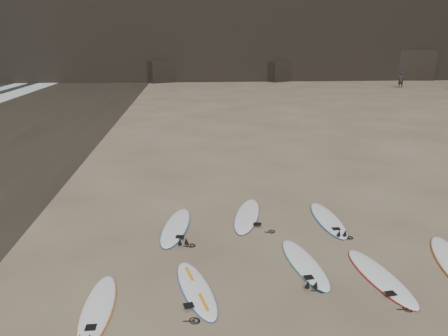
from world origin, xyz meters
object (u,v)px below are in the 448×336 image
object	(u,v)px
person_a	(401,80)
surfboard_5	(176,227)
surfboard_3	(380,277)
surfboard_0	(98,307)
surfboard_7	(328,219)
surfboard_6	(247,215)
surfboard_2	(304,263)
surfboard_1	(196,288)

from	to	relation	value
person_a	surfboard_5	bearing A→B (deg)	65.17
surfboard_3	person_a	xyz separation A→B (m)	(18.31, 36.66, 0.74)
surfboard_0	surfboard_7	xyz separation A→B (m)	(5.59, 3.69, 0.00)
surfboard_6	surfboard_5	bearing A→B (deg)	-148.28
surfboard_0	surfboard_5	distance (m)	3.81
surfboard_0	surfboard_3	xyz separation A→B (m)	(5.74, 0.62, 0.00)
surfboard_5	surfboard_6	size ratio (longest dim) A/B	0.98
surfboard_2	surfboard_7	world-z (taller)	surfboard_7
surfboard_1	surfboard_6	bearing A→B (deg)	53.60
surfboard_0	surfboard_1	distance (m)	1.91
surfboard_3	person_a	world-z (taller)	person_a
surfboard_1	surfboard_6	size ratio (longest dim) A/B	0.87
surfboard_5	person_a	world-z (taller)	person_a
surfboard_7	surfboard_3	bearing A→B (deg)	-87.88
surfboard_1	surfboard_5	xyz separation A→B (m)	(-0.47, 3.06, 0.01)
surfboard_3	surfboard_5	bearing A→B (deg)	138.04
surfboard_0	surfboard_1	size ratio (longest dim) A/B	1.00
surfboard_3	surfboard_6	size ratio (longest dim) A/B	0.95
surfboard_6	surfboard_1	bearing A→B (deg)	-98.02
surfboard_0	surfboard_2	distance (m)	4.49
surfboard_2	surfboard_7	size ratio (longest dim) A/B	0.94
surfboard_0	surfboard_5	xyz separation A→B (m)	(1.37, 3.55, 0.01)
surfboard_0	person_a	world-z (taller)	person_a
surfboard_0	surfboard_5	size ratio (longest dim) A/B	0.89
surfboard_0	surfboard_1	world-z (taller)	same
surfboard_3	surfboard_2	bearing A→B (deg)	145.96
surfboard_6	surfboard_7	bearing A→B (deg)	2.32
surfboard_2	person_a	bearing A→B (deg)	53.88
surfboard_2	surfboard_7	distance (m)	2.70
surfboard_3	surfboard_1	bearing A→B (deg)	173.82
surfboard_0	surfboard_2	world-z (taller)	surfboard_2
surfboard_0	surfboard_2	size ratio (longest dim) A/B	0.96
surfboard_2	surfboard_1	bearing A→B (deg)	-168.51
surfboard_5	person_a	bearing A→B (deg)	65.79
surfboard_3	surfboard_6	distance (m)	4.27
person_a	surfboard_6	bearing A→B (deg)	67.11
surfboard_6	surfboard_7	size ratio (longest dim) A/B	1.03
surfboard_1	surfboard_2	world-z (taller)	surfboard_2
surfboard_0	surfboard_2	bearing A→B (deg)	17.27
surfboard_3	surfboard_6	bearing A→B (deg)	115.53
surfboard_5	surfboard_7	distance (m)	4.22
surfboard_1	surfboard_2	xyz separation A→B (m)	(2.45, 0.83, 0.00)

